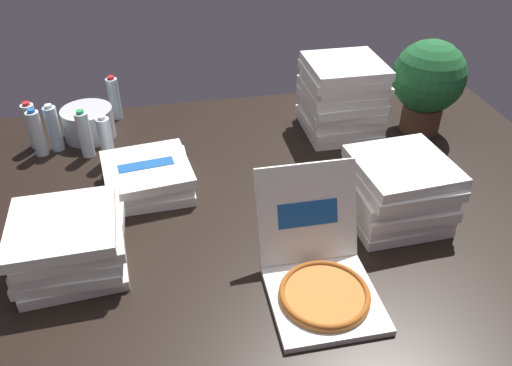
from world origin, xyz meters
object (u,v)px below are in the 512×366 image
object	(u,v)px
water_bottle_2	(85,134)
water_bottle_1	(114,98)
pizza_stack_left_mid	(397,190)
water_bottle_0	(37,133)
potted_plant	(428,81)
water_bottle_4	(54,128)
pizza_stack_right_far	(148,176)
ice_bucket	(89,123)
open_pizza_box	(319,272)
pizza_stack_right_mid	(342,98)
pizza_stack_center_far	(70,243)
water_bottle_5	(106,140)
water_bottle_3	(32,126)

from	to	relation	value
water_bottle_2	water_bottle_1	bearing A→B (deg)	71.24
pizza_stack_left_mid	water_bottle_0	size ratio (longest dim) A/B	1.67
pizza_stack_left_mid	potted_plant	size ratio (longest dim) A/B	0.84
water_bottle_4	water_bottle_0	bearing A→B (deg)	-154.74
pizza_stack_right_far	pizza_stack_left_mid	xyz separation A→B (m)	(1.00, -0.40, 0.06)
potted_plant	ice_bucket	bearing A→B (deg)	171.23
open_pizza_box	water_bottle_4	distance (m)	1.55
open_pizza_box	water_bottle_2	world-z (taller)	open_pizza_box
potted_plant	pizza_stack_right_mid	bearing A→B (deg)	170.65
open_pizza_box	pizza_stack_center_far	distance (m)	0.90
water_bottle_0	water_bottle_1	size ratio (longest dim) A/B	1.00
water_bottle_2	potted_plant	world-z (taller)	potted_plant
open_pizza_box	pizza_stack_right_far	bearing A→B (deg)	127.80
water_bottle_0	ice_bucket	bearing A→B (deg)	30.41
pizza_stack_right_far	pizza_stack_center_far	size ratio (longest dim) A/B	1.03
pizza_stack_left_mid	pizza_stack_center_far	bearing A→B (deg)	-177.77
pizza_stack_right_far	water_bottle_1	size ratio (longest dim) A/B	1.70
pizza_stack_center_far	water_bottle_4	bearing A→B (deg)	99.99
water_bottle_2	open_pizza_box	bearing A→B (deg)	-51.53
open_pizza_box	water_bottle_2	distance (m)	1.38
water_bottle_1	potted_plant	bearing A→B (deg)	-16.00
pizza_stack_left_mid	ice_bucket	bearing A→B (deg)	143.95
pizza_stack_right_far	water_bottle_5	distance (m)	0.33
pizza_stack_right_far	potted_plant	distance (m)	1.48
open_pizza_box	water_bottle_3	world-z (taller)	open_pizza_box
water_bottle_2	water_bottle_3	distance (m)	0.30
water_bottle_3	water_bottle_1	bearing A→B (deg)	31.34
water_bottle_4	potted_plant	size ratio (longest dim) A/B	0.50
pizza_stack_center_far	water_bottle_2	world-z (taller)	water_bottle_2
ice_bucket	water_bottle_0	world-z (taller)	water_bottle_0
pizza_stack_left_mid	pizza_stack_right_mid	distance (m)	0.75
ice_bucket	water_bottle_1	world-z (taller)	water_bottle_1
pizza_stack_right_far	pizza_stack_center_far	world-z (taller)	pizza_stack_center_far
water_bottle_0	water_bottle_2	size ratio (longest dim) A/B	1.00
pizza_stack_center_far	water_bottle_5	distance (m)	0.73
ice_bucket	water_bottle_3	bearing A→B (deg)	-169.53
pizza_stack_right_far	pizza_stack_center_far	bearing A→B (deg)	-122.48
pizza_stack_right_mid	potted_plant	size ratio (longest dim) A/B	0.83
ice_bucket	water_bottle_3	xyz separation A→B (m)	(-0.26, -0.05, 0.04)
ice_bucket	water_bottle_4	bearing A→B (deg)	-147.28
pizza_stack_right_mid	open_pizza_box	bearing A→B (deg)	-112.33
water_bottle_0	water_bottle_2	world-z (taller)	same
pizza_stack_left_mid	pizza_stack_right_mid	world-z (taller)	pizza_stack_right_mid
pizza_stack_right_far	water_bottle_1	bearing A→B (deg)	102.32
ice_bucket	pizza_stack_left_mid	bearing A→B (deg)	-36.05
pizza_stack_center_far	water_bottle_1	size ratio (longest dim) A/B	1.65
water_bottle_3	pizza_stack_right_far	bearing A→B (deg)	-41.42
open_pizza_box	potted_plant	size ratio (longest dim) A/B	1.03
pizza_stack_right_far	pizza_stack_center_far	distance (m)	0.54
pizza_stack_right_mid	water_bottle_1	world-z (taller)	pizza_stack_right_mid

